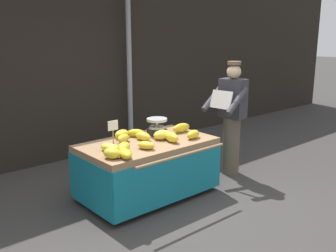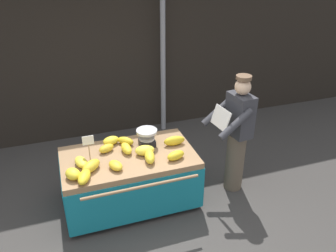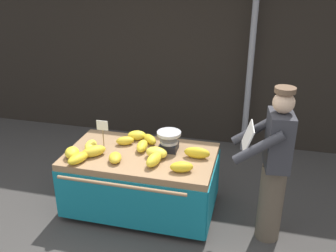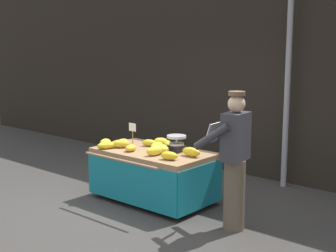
{
  "view_description": "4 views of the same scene",
  "coord_description": "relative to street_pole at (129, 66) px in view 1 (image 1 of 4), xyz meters",
  "views": [
    {
      "loc": [
        -2.97,
        -3.12,
        2.13
      ],
      "look_at": [
        0.25,
        0.59,
        0.93
      ],
      "focal_mm": 41.2,
      "sensor_mm": 36.0,
      "label": 1
    },
    {
      "loc": [
        -0.76,
        -3.03,
        3.12
      ],
      "look_at": [
        0.46,
        0.55,
        1.15
      ],
      "focal_mm": 36.52,
      "sensor_mm": 36.0,
      "label": 2
    },
    {
      "loc": [
        1.2,
        -2.98,
        2.77
      ],
      "look_at": [
        0.26,
        0.76,
        1.09
      ],
      "focal_mm": 40.05,
      "sensor_mm": 36.0,
      "label": 3
    },
    {
      "loc": [
        4.47,
        -4.24,
        2.25
      ],
      "look_at": [
        0.1,
        0.81,
        1.11
      ],
      "focal_mm": 50.57,
      "sensor_mm": 36.0,
      "label": 4
    }
  ],
  "objects": [
    {
      "name": "street_pole",
      "position": [
        0.0,
        0.0,
        0.0
      ],
      "size": [
        0.09,
        0.09,
        3.08
      ],
      "primitive_type": "cylinder",
      "color": "gray",
      "rests_on": "ground"
    },
    {
      "name": "banana_bunch_3",
      "position": [
        -1.07,
        -1.63,
        -0.74
      ],
      "size": [
        0.25,
        0.24,
        0.11
      ],
      "primitive_type": "ellipsoid",
      "rotation": [
        0.0,
        0.0,
        0.81
      ],
      "color": "gold",
      "rests_on": "banana_cart"
    },
    {
      "name": "banana_cart",
      "position": [
        -1.1,
        -1.91,
        -1.0
      ],
      "size": [
        1.74,
        1.19,
        0.75
      ],
      "color": "#93704C",
      "rests_on": "ground"
    },
    {
      "name": "banana_bunch_8",
      "position": [
        -1.26,
        -1.57,
        -0.73
      ],
      "size": [
        0.26,
        0.2,
        0.12
      ],
      "primitive_type": "ellipsoid",
      "rotation": [
        0.0,
        0.0,
        1.85
      ],
      "color": "yellow",
      "rests_on": "banana_cart"
    },
    {
      "name": "banana_bunch_7",
      "position": [
        -1.81,
        -2.19,
        -0.73
      ],
      "size": [
        0.23,
        0.25,
        0.12
      ],
      "primitive_type": "ellipsoid",
      "rotation": [
        0.0,
        0.0,
        0.41
      ],
      "color": "yellow",
      "rests_on": "banana_cart"
    },
    {
      "name": "weighing_scale",
      "position": [
        -0.8,
        -1.75,
        -0.67
      ],
      "size": [
        0.28,
        0.28,
        0.23
      ],
      "color": "black",
      "rests_on": "banana_cart"
    },
    {
      "name": "banana_bunch_6",
      "position": [
        -0.55,
        -2.2,
        -0.73
      ],
      "size": [
        0.27,
        0.19,
        0.11
      ],
      "primitive_type": "ellipsoid",
      "rotation": [
        0.0,
        0.0,
        1.85
      ],
      "color": "gold",
      "rests_on": "banana_cart"
    },
    {
      "name": "banana_bunch_2",
      "position": [
        -1.1,
        -1.83,
        -0.73
      ],
      "size": [
        0.14,
        0.26,
        0.11
      ],
      "primitive_type": "ellipsoid",
      "rotation": [
        0.0,
        0.0,
        0.09
      ],
      "color": "yellow",
      "rests_on": "banana_cart"
    },
    {
      "name": "price_sign",
      "position": [
        -1.58,
        -1.86,
        -0.54
      ],
      "size": [
        0.14,
        0.01,
        0.34
      ],
      "color": "#997A51",
      "rests_on": "banana_cart"
    },
    {
      "name": "back_wall",
      "position": [
        -1.05,
        0.31,
        0.3
      ],
      "size": [
        16.0,
        0.24,
        3.69
      ],
      "primitive_type": "cube",
      "color": "black",
      "rests_on": "ground"
    },
    {
      "name": "banana_bunch_12",
      "position": [
        -0.89,
        -1.97,
        -0.73
      ],
      "size": [
        0.27,
        0.2,
        0.13
      ],
      "primitive_type": "ellipsoid",
      "rotation": [
        0.0,
        0.0,
        1.45
      ],
      "color": "yellow",
      "rests_on": "banana_cart"
    },
    {
      "name": "banana_bunch_1",
      "position": [
        -1.31,
        -2.16,
        -0.74
      ],
      "size": [
        0.21,
        0.26,
        0.1
      ],
      "primitive_type": "ellipsoid",
      "rotation": [
        0.0,
        0.0,
        0.35
      ],
      "color": "gold",
      "rests_on": "banana_cart"
    },
    {
      "name": "banana_bunch_11",
      "position": [
        -1.69,
        -2.28,
        -0.74
      ],
      "size": [
        0.22,
        0.31,
        0.1
      ],
      "primitive_type": "ellipsoid",
      "rotation": [
        0.0,
        0.0,
        2.78
      ],
      "color": "gold",
      "rests_on": "banana_cart"
    },
    {
      "name": "vendor_person",
      "position": [
        0.38,
        -2.07,
        -0.67
      ],
      "size": [
        0.61,
        0.56,
        1.71
      ],
      "color": "brown",
      "rests_on": "ground"
    },
    {
      "name": "ground_plane",
      "position": [
        -1.05,
        -2.58,
        -1.54
      ],
      "size": [
        60.0,
        60.0,
        0.0
      ],
      "primitive_type": "plane",
      "color": "#383533"
    },
    {
      "name": "banana_bunch_0",
      "position": [
        -0.45,
        -1.86,
        -0.72
      ],
      "size": [
        0.29,
        0.12,
        0.13
      ],
      "primitive_type": "ellipsoid",
      "rotation": [
        0.0,
        0.0,
        1.56
      ],
      "color": "gold",
      "rests_on": "banana_cart"
    },
    {
      "name": "banana_bunch_9",
      "position": [
        -0.87,
        -2.13,
        -0.72
      ],
      "size": [
        0.17,
        0.29,
        0.13
      ],
      "primitive_type": "ellipsoid",
      "rotation": [
        0.0,
        0.0,
        2.95
      ],
      "color": "yellow",
      "rests_on": "banana_cart"
    },
    {
      "name": "banana_bunch_4",
      "position": [
        -1.69,
        -1.96,
        -0.74
      ],
      "size": [
        0.2,
        0.28,
        0.1
      ],
      "primitive_type": "ellipsoid",
      "rotation": [
        0.0,
        0.0,
        0.25
      ],
      "color": "yellow",
      "rests_on": "banana_cart"
    },
    {
      "name": "banana_bunch_5",
      "position": [
        -1.59,
        -2.1,
        -0.73
      ],
      "size": [
        0.3,
        0.3,
        0.12
      ],
      "primitive_type": "ellipsoid",
      "rotation": [
        0.0,
        0.0,
        2.35
      ],
      "color": "gold",
      "rests_on": "banana_cart"
    },
    {
      "name": "banana_bunch_10",
      "position": [
        -1.35,
        -1.74,
        -0.74
      ],
      "size": [
        0.24,
        0.2,
        0.1
      ],
      "primitive_type": "ellipsoid",
      "rotation": [
        0.0,
        0.0,
        2.01
      ],
      "color": "gold",
      "rests_on": "banana_cart"
    }
  ]
}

